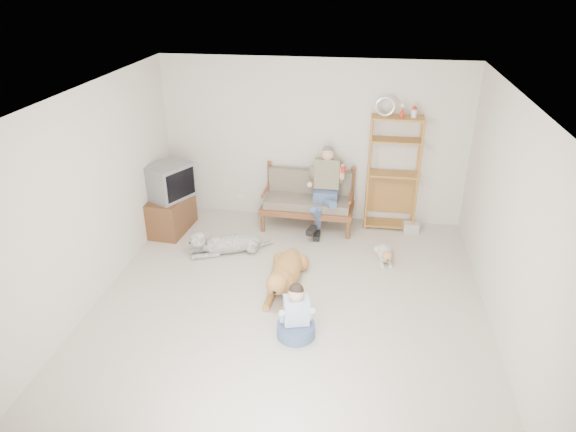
% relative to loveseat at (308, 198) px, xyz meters
% --- Properties ---
extents(floor, '(5.50, 5.50, 0.00)m').
position_rel_loveseat_xyz_m(floor, '(0.03, -2.40, -0.49)').
color(floor, beige).
rests_on(floor, ground).
extents(ceiling, '(5.50, 5.50, 0.00)m').
position_rel_loveseat_xyz_m(ceiling, '(0.03, -2.40, 2.21)').
color(ceiling, white).
rests_on(ceiling, ground).
extents(wall_back, '(5.00, 0.00, 5.00)m').
position_rel_loveseat_xyz_m(wall_back, '(0.03, 0.35, 0.86)').
color(wall_back, beige).
rests_on(wall_back, ground).
extents(wall_front, '(5.00, 0.00, 5.00)m').
position_rel_loveseat_xyz_m(wall_front, '(0.03, -5.15, 0.86)').
color(wall_front, beige).
rests_on(wall_front, ground).
extents(wall_left, '(0.00, 5.50, 5.50)m').
position_rel_loveseat_xyz_m(wall_left, '(-2.47, -2.40, 0.86)').
color(wall_left, beige).
rests_on(wall_left, ground).
extents(wall_right, '(0.00, 5.50, 5.50)m').
position_rel_loveseat_xyz_m(wall_right, '(2.53, -2.40, 0.86)').
color(wall_right, beige).
rests_on(wall_right, ground).
extents(loveseat, '(1.52, 0.74, 0.95)m').
position_rel_loveseat_xyz_m(loveseat, '(0.00, 0.00, 0.00)').
color(loveseat, brown).
rests_on(loveseat, ground).
extents(man, '(0.53, 0.76, 1.23)m').
position_rel_loveseat_xyz_m(man, '(0.27, -0.20, 0.16)').
color(man, '#4C5F8B').
rests_on(man, loveseat).
extents(etagere, '(0.84, 0.37, 2.19)m').
position_rel_loveseat_xyz_m(etagere, '(1.34, 0.15, 0.48)').
color(etagere, olive).
rests_on(etagere, ground).
extents(book_stack, '(0.26, 0.20, 0.16)m').
position_rel_loveseat_xyz_m(book_stack, '(1.71, 0.00, -0.41)').
color(book_stack, silver).
rests_on(book_stack, ground).
extents(tv_stand, '(0.58, 0.94, 0.60)m').
position_rel_loveseat_xyz_m(tv_stand, '(-2.20, -0.52, -0.19)').
color(tv_stand, brown).
rests_on(tv_stand, ground).
extents(crt_tv, '(0.78, 0.83, 0.55)m').
position_rel_loveseat_xyz_m(crt_tv, '(-2.17, -0.53, 0.39)').
color(crt_tv, slate).
rests_on(crt_tv, tv_stand).
extents(wall_outlet, '(0.12, 0.02, 0.08)m').
position_rel_loveseat_xyz_m(wall_outlet, '(-1.22, 0.33, -0.19)').
color(wall_outlet, white).
rests_on(wall_outlet, ground).
extents(golden_retriever, '(0.45, 1.59, 0.48)m').
position_rel_loveseat_xyz_m(golden_retriever, '(-0.10, -1.90, -0.29)').
color(golden_retriever, '#B6843F').
rests_on(golden_retriever, ground).
extents(shaggy_dog, '(1.25, 0.66, 0.40)m').
position_rel_loveseat_xyz_m(shaggy_dog, '(-1.14, -1.13, -0.32)').
color(shaggy_dog, white).
rests_on(shaggy_dog, ground).
extents(terrier, '(0.25, 0.68, 0.25)m').
position_rel_loveseat_xyz_m(terrier, '(1.27, -1.00, -0.38)').
color(terrier, silver).
rests_on(terrier, ground).
extents(child, '(0.46, 0.46, 0.72)m').
position_rel_loveseat_xyz_m(child, '(0.20, -2.90, -0.23)').
color(child, '#4C5F8B').
rests_on(child, ground).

